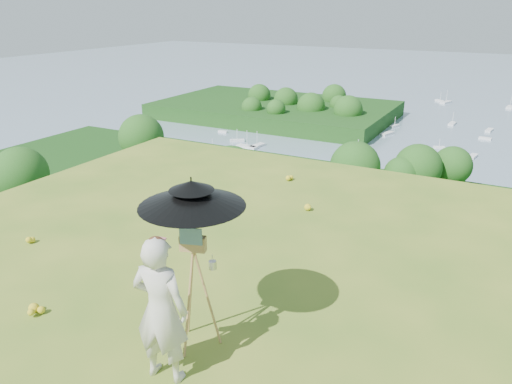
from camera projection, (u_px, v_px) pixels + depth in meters
The scene contains 11 objects.
ground at pixel (251, 326), 6.22m from camera, with size 14.00×14.00×0.00m, color #4C7722.
shoreline_tier at pixel (474, 266), 80.80m from camera, with size 170.00×28.00×8.00m, color #6C6756.
peninsula at pixel (275, 103), 177.45m from camera, with size 90.00×60.00×12.00m, color #10390F, non-canonical shape.
slope_trees at pixel (459, 252), 40.39m from camera, with size 110.00×50.00×6.00m, color #205519, non-canonical shape.
harbor_town at pixel (480, 230), 78.51m from camera, with size 110.00×22.00×5.00m, color silver, non-canonical shape.
moored_boats at pixel (462, 132), 156.46m from camera, with size 140.00×140.00×0.70m, color white, non-canonical shape.
wildflowers at pixel (261, 311), 6.41m from camera, with size 10.00×10.50×0.12m, color gold, non-canonical shape.
painter at pixel (161, 310), 5.10m from camera, with size 0.60×0.40×1.66m, color silver.
field_easel at pixel (195, 287), 5.63m from camera, with size 0.58×0.58×1.53m, color #AA7747, non-canonical shape.
sun_umbrella at pixel (193, 213), 5.34m from camera, with size 1.16×1.16×0.82m, color black, non-canonical shape.
painter_cap at pixel (155, 241), 4.83m from camera, with size 0.18×0.22×0.10m, color #DF7A84, non-canonical shape.
Camera 1 is at (2.52, -4.59, 3.76)m, focal length 35.00 mm.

